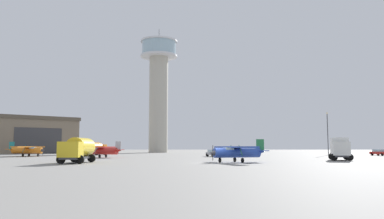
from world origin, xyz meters
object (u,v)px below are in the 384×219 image
(truck_fuel_tanker_orange, at_px, (96,148))
(light_post_west, at_px, (328,130))
(control_tower, at_px, (159,83))
(airplane_blue, at_px, (238,151))
(car_red, at_px, (380,152))
(truck_fuel_tanker_yellow, at_px, (78,149))
(car_silver, at_px, (214,153))
(airplane_red, at_px, (103,150))
(airplane_orange, at_px, (27,150))
(truck_box_white, at_px, (340,148))

(truck_fuel_tanker_orange, height_order, light_post_west, light_post_west)
(truck_fuel_tanker_orange, bearing_deg, control_tower, -0.34)
(airplane_blue, xyz_separation_m, car_red, (33.20, 35.74, -0.61))
(truck_fuel_tanker_yellow, distance_m, car_silver, 33.47)
(airplane_red, height_order, airplane_blue, airplane_blue)
(control_tower, distance_m, car_silver, 57.40)
(airplane_red, bearing_deg, airplane_blue, 156.42)
(control_tower, bearing_deg, car_silver, -70.49)
(truck_fuel_tanker_yellow, relative_size, light_post_west, 0.71)
(airplane_orange, xyz_separation_m, light_post_west, (63.21, 15.09, 4.44))
(truck_fuel_tanker_yellow, xyz_separation_m, car_red, (52.53, 38.28, -0.94))
(airplane_red, relative_size, truck_fuel_tanker_yellow, 1.37)
(control_tower, bearing_deg, car_red, -37.17)
(truck_fuel_tanker_orange, relative_size, light_post_west, 0.60)
(airplane_orange, distance_m, truck_fuel_tanker_orange, 16.33)
(airplane_blue, distance_m, car_silver, 26.59)
(truck_fuel_tanker_yellow, bearing_deg, truck_fuel_tanker_orange, -167.17)
(truck_fuel_tanker_yellow, xyz_separation_m, light_post_west, (43.10, 43.10, 4.11))
(airplane_blue, xyz_separation_m, truck_fuel_tanker_yellow, (-19.34, -2.54, 0.33))
(truck_fuel_tanker_yellow, relative_size, car_silver, 1.47)
(airplane_orange, relative_size, light_post_west, 1.00)
(light_post_west, bearing_deg, airplane_orange, -166.57)
(car_red, bearing_deg, car_silver, -94.51)
(control_tower, xyz_separation_m, car_red, (53.51, -40.57, -22.29))
(truck_box_white, distance_m, light_post_west, 34.18)
(truck_box_white, height_order, car_red, truck_box_white)
(airplane_red, distance_m, light_post_west, 51.32)
(airplane_orange, height_order, car_silver, airplane_orange)
(control_tower, xyz_separation_m, truck_box_white, (35.50, -68.59, -21.26))
(airplane_orange, xyz_separation_m, truck_fuel_tanker_yellow, (20.11, -28.01, 0.32))
(truck_fuel_tanker_yellow, relative_size, truck_box_white, 1.10)
(car_silver, bearing_deg, car_red, 83.00)
(truck_fuel_tanker_orange, bearing_deg, airplane_blue, -129.23)
(airplane_blue, relative_size, truck_fuel_tanker_yellow, 1.37)
(light_post_west, bearing_deg, truck_fuel_tanker_orange, -177.69)
(airplane_orange, relative_size, truck_box_white, 1.55)
(control_tower, relative_size, truck_fuel_tanker_yellow, 5.94)
(airplane_orange, height_order, airplane_red, airplane_orange)
(control_tower, height_order, car_silver, control_tower)
(airplane_blue, xyz_separation_m, truck_fuel_tanker_orange, (-29.48, 38.42, 0.26))
(control_tower, distance_m, light_post_west, 59.31)
(control_tower, height_order, truck_box_white, control_tower)
(car_silver, xyz_separation_m, light_post_west, (26.41, 14.11, 5.05))
(airplane_blue, height_order, truck_box_white, truck_box_white)
(control_tower, bearing_deg, airplane_blue, -75.10)
(airplane_blue, relative_size, car_silver, 2.02)
(airplane_red, relative_size, light_post_west, 0.97)
(truck_fuel_tanker_orange, distance_m, car_silver, 29.40)
(airplane_red, distance_m, car_silver, 21.26)
(airplane_orange, distance_m, airplane_blue, 46.95)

